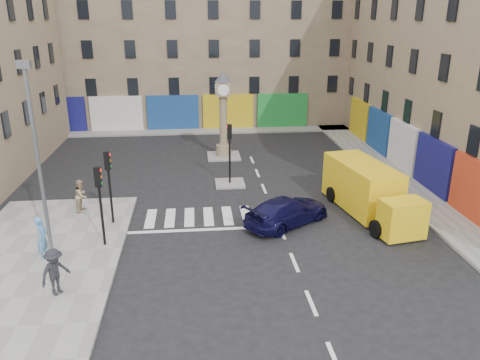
{
  "coord_description": "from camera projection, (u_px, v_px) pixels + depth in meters",
  "views": [
    {
      "loc": [
        -4.03,
        -19.35,
        10.02
      ],
      "look_at": [
        -1.84,
        3.13,
        2.0
      ],
      "focal_mm": 35.0,
      "sensor_mm": 36.0,
      "label": 1
    }
  ],
  "objects": [
    {
      "name": "traffic_light_island",
      "position": [
        230.0,
        144.0,
        28.33
      ],
      "size": [
        0.28,
        0.22,
        3.7
      ],
      "color": "black",
      "rests_on": "island_near"
    },
    {
      "name": "ground",
      "position": [
        286.0,
        241.0,
        21.87
      ],
      "size": [
        120.0,
        120.0,
        0.0
      ],
      "primitive_type": "plane",
      "color": "black",
      "rests_on": "ground"
    },
    {
      "name": "clock_pillar",
      "position": [
        223.0,
        110.0,
        33.63
      ],
      "size": [
        1.2,
        1.2,
        6.1
      ],
      "color": "#90785E",
      "rests_on": "island_far"
    },
    {
      "name": "sidewalk_right",
      "position": [
        383.0,
        168.0,
        32.02
      ],
      "size": [
        2.6,
        30.0,
        0.15
      ],
      "primitive_type": "cube",
      "color": "gray",
      "rests_on": "ground"
    },
    {
      "name": "sidewalk_far",
      "position": [
        196.0,
        131.0,
        42.3
      ],
      "size": [
        32.0,
        2.4,
        0.15
      ],
      "primitive_type": "cube",
      "color": "gray",
      "rests_on": "ground"
    },
    {
      "name": "traffic_light_left_near",
      "position": [
        100.0,
        194.0,
        20.42
      ],
      "size": [
        0.28,
        0.22,
        3.7
      ],
      "color": "black",
      "rests_on": "sidewalk_left"
    },
    {
      "name": "yellow_van",
      "position": [
        368.0,
        191.0,
        24.58
      ],
      "size": [
        3.35,
        7.29,
        2.56
      ],
      "rotation": [
        0.0,
        0.0,
        0.18
      ],
      "color": "yellow",
      "rests_on": "ground"
    },
    {
      "name": "pedestrian_tan",
      "position": [
        81.0,
        195.0,
        24.64
      ],
      "size": [
        0.76,
        0.92,
        1.72
      ],
      "primitive_type": "imported",
      "rotation": [
        0.0,
        0.0,
        1.44
      ],
      "color": "tan",
      "rests_on": "sidewalk_left"
    },
    {
      "name": "pedestrian_blue",
      "position": [
        42.0,
        238.0,
        19.78
      ],
      "size": [
        0.48,
        0.71,
        1.91
      ],
      "primitive_type": "imported",
      "rotation": [
        0.0,
        0.0,
        1.54
      ],
      "color": "#528ABC",
      "rests_on": "sidewalk_left"
    },
    {
      "name": "island_far",
      "position": [
        224.0,
        156.0,
        34.8
      ],
      "size": [
        2.4,
        2.4,
        0.12
      ],
      "primitive_type": "cube",
      "color": "gray",
      "rests_on": "ground"
    },
    {
      "name": "navy_sedan",
      "position": [
        287.0,
        211.0,
        23.47
      ],
      "size": [
        5.07,
        4.35,
        1.4
      ],
      "primitive_type": "imported",
      "rotation": [
        0.0,
        0.0,
        2.18
      ],
      "color": "black",
      "rests_on": "ground"
    },
    {
      "name": "sidewalk_left",
      "position": [
        28.0,
        274.0,
        18.97
      ],
      "size": [
        7.0,
        16.0,
        0.15
      ],
      "primitive_type": "cube",
      "color": "gray",
      "rests_on": "ground"
    },
    {
      "name": "island_near",
      "position": [
        230.0,
        183.0,
        29.17
      ],
      "size": [
        1.8,
        1.8,
        0.12
      ],
      "primitive_type": "cube",
      "color": "gray",
      "rests_on": "ground"
    },
    {
      "name": "building_far",
      "position": [
        193.0,
        31.0,
        44.93
      ],
      "size": [
        32.0,
        10.0,
        17.0
      ],
      "primitive_type": "cube",
      "color": "#89765B",
      "rests_on": "ground"
    },
    {
      "name": "traffic_light_left_far",
      "position": [
        109.0,
        176.0,
        22.68
      ],
      "size": [
        0.28,
        0.22,
        3.7
      ],
      "color": "black",
      "rests_on": "sidewalk_left"
    },
    {
      "name": "pedestrian_dark",
      "position": [
        55.0,
        272.0,
        17.2
      ],
      "size": [
        1.28,
        1.36,
        1.85
      ],
      "primitive_type": "imported",
      "rotation": [
        0.0,
        0.0,
        0.91
      ],
      "color": "black",
      "rests_on": "sidewalk_left"
    },
    {
      "name": "lamp_post",
      "position": [
        38.0,
        156.0,
        18.21
      ],
      "size": [
        0.5,
        0.25,
        8.3
      ],
      "color": "#595B60",
      "rests_on": "sidewalk_left"
    }
  ]
}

